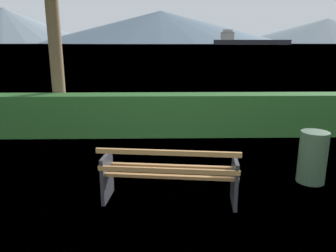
% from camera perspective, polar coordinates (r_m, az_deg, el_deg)
% --- Properties ---
extents(ground_plane, '(1400.00, 1400.00, 0.00)m').
position_cam_1_polar(ground_plane, '(4.86, 0.30, -12.81)').
color(ground_plane, olive).
extents(water_surface, '(620.00, 620.00, 0.00)m').
position_cam_1_polar(water_surface, '(311.50, -1.24, 14.03)').
color(water_surface, '#7A99A8').
rests_on(water_surface, ground_plane).
extents(park_bench, '(1.95, 0.79, 0.87)m').
position_cam_1_polar(park_bench, '(4.62, 0.23, -8.40)').
color(park_bench, '#A0703F').
rests_on(park_bench, ground_plane).
extents(hedge_row, '(10.88, 0.62, 1.01)m').
position_cam_1_polar(hedge_row, '(7.95, -0.36, 1.97)').
color(hedge_row, '#285B23').
rests_on(hedge_row, ground_plane).
extents(trash_bin, '(0.44, 0.44, 0.85)m').
position_cam_1_polar(trash_bin, '(5.78, 23.91, -4.99)').
color(trash_bin, '#385138').
rests_on(trash_bin, ground_plane).
extents(cargo_ship_large, '(64.56, 21.64, 12.59)m').
position_cam_1_polar(cargo_ship_large, '(297.38, 13.37, 14.31)').
color(cargo_ship_large, '#232328').
rests_on(cargo_ship_large, water_surface).
extents(distant_hills, '(874.18, 423.47, 59.34)m').
position_cam_1_polar(distant_hills, '(594.28, -1.73, 16.78)').
color(distant_hills, gray).
rests_on(distant_hills, ground_plane).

